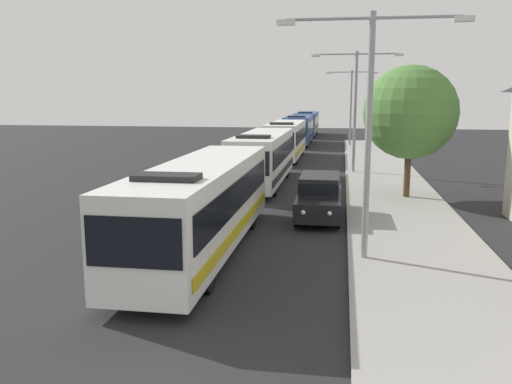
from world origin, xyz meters
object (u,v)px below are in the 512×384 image
Objects in this scene: streetlamp_mid at (355,98)px; white_suv at (319,195)px; streetlamp_near at (369,110)px; bus_lead at (203,203)px; bus_fourth_in_line at (299,129)px; bus_second_in_line at (263,157)px; roadside_tree at (410,112)px; bus_rear at (307,123)px; bus_middle at (286,139)px; streetlamp_far at (351,99)px.

white_suv is at bearing -97.03° from streetlamp_mid.
streetlamp_near is 0.95× the size of streetlamp_mid.
bus_lead is 1.17× the size of bus_fourth_in_line.
roadside_tree reaches higher than bus_second_in_line.
bus_second_in_line and bus_rear have the same top height.
bus_middle is at bearing 116.01° from roadside_tree.
bus_lead is at bearing -126.74° from roadside_tree.
bus_second_in_line is 2.19× the size of white_suv.
bus_rear is at bearing 100.58° from roadside_tree.
bus_middle is 21.57m from white_suv.
bus_middle is at bearing 90.00° from bus_lead.
bus_fourth_in_line is at bearing 96.12° from white_suv.
streetlamp_mid reaches higher than bus_second_in_line.
streetlamp_mid reaches higher than bus_fourth_in_line.
bus_lead is 1.85× the size of roadside_tree.
streetlamp_near is 1.15× the size of roadside_tree.
bus_rear is at bearing 90.00° from bus_second_in_line.
bus_lead is 6.26m from streetlamp_near.
bus_lead and bus_fourth_in_line have the same top height.
white_suv is 0.64× the size of streetlamp_mid.
streetlamp_mid reaches higher than white_suv.
streetlamp_near is at bearing -69.18° from bus_second_in_line.
bus_fourth_in_line is at bearing -90.00° from bus_rear.
bus_second_in_line and bus_middle have the same top height.
streetlamp_near is at bearing -3.58° from bus_lead.
roadside_tree is (7.93, 10.62, 2.73)m from bus_lead.
bus_rear is at bearing 90.00° from bus_fourth_in_line.
bus_middle is at bearing 90.00° from bus_second_in_line.
bus_fourth_in_line is 6.31m from streetlamp_far.
bus_fourth_in_line is at bearing 104.61° from streetlamp_mid.
bus_second_in_line is 1.02× the size of bus_rear.
bus_fourth_in_line is 2.06× the size of white_suv.
streetlamp_mid is at bearing 90.00° from streetlamp_near.
roadside_tree is (7.93, -29.49, 2.73)m from bus_fourth_in_line.
bus_rear is at bearing 90.00° from bus_middle.
bus_rear is 15.23m from streetlamp_far.
bus_second_in_line is 1.47× the size of streetlamp_near.
bus_rear is 1.44× the size of streetlamp_far.
bus_middle is 0.97× the size of bus_rear.
roadside_tree reaches higher than white_suv.
bus_lead is at bearing -90.00° from bus_second_in_line.
bus_second_in_line is at bearing 114.18° from white_suv.
bus_lead is at bearing -90.00° from bus_middle.
streetlamp_near is (5.40, -40.45, 3.15)m from bus_fourth_in_line.
bus_lead is at bearing -105.54° from streetlamp_mid.
streetlamp_far reaches higher than white_suv.
bus_lead is 6.76m from white_suv.
bus_lead is 1.16× the size of bus_middle.
streetlamp_near is at bearing -103.00° from roadside_tree.
streetlamp_near is (5.40, -14.19, 3.15)m from bus_second_in_line.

